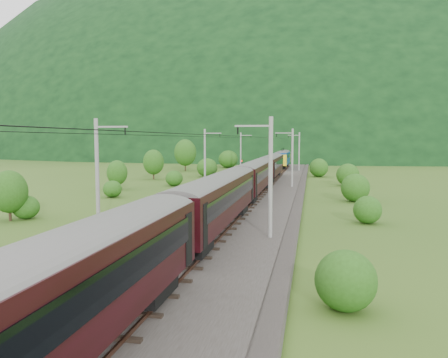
# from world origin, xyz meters

# --- Properties ---
(ground) EXTENTS (600.00, 600.00, 0.00)m
(ground) POSITION_xyz_m (0.00, 0.00, 0.00)
(ground) COLOR #32551A
(ground) RESTS_ON ground
(railbed) EXTENTS (14.00, 220.00, 0.30)m
(railbed) POSITION_xyz_m (0.00, 10.00, 0.15)
(railbed) COLOR #38332D
(railbed) RESTS_ON ground
(track_left) EXTENTS (2.40, 220.00, 0.27)m
(track_left) POSITION_xyz_m (-2.40, 10.00, 0.37)
(track_left) COLOR brown
(track_left) RESTS_ON railbed
(track_right) EXTENTS (2.40, 220.00, 0.27)m
(track_right) POSITION_xyz_m (2.40, 10.00, 0.37)
(track_right) COLOR brown
(track_right) RESTS_ON railbed
(catenary_left) EXTENTS (2.54, 192.28, 8.00)m
(catenary_left) POSITION_xyz_m (-6.12, 32.00, 4.50)
(catenary_left) COLOR gray
(catenary_left) RESTS_ON railbed
(catenary_right) EXTENTS (2.54, 192.28, 8.00)m
(catenary_right) POSITION_xyz_m (6.12, 32.00, 4.50)
(catenary_right) COLOR gray
(catenary_right) RESTS_ON railbed
(overhead_wires) EXTENTS (4.83, 198.00, 0.03)m
(overhead_wires) POSITION_xyz_m (0.00, 10.00, 7.10)
(overhead_wires) COLOR black
(overhead_wires) RESTS_ON ground
(mountain_main) EXTENTS (504.00, 360.00, 244.00)m
(mountain_main) POSITION_xyz_m (0.00, 260.00, 0.00)
(mountain_main) COLOR black
(mountain_main) RESTS_ON ground
(mountain_ridge) EXTENTS (336.00, 280.00, 132.00)m
(mountain_ridge) POSITION_xyz_m (-120.00, 300.00, 0.00)
(mountain_ridge) COLOR black
(mountain_ridge) RESTS_ON ground
(train) EXTENTS (2.65, 128.16, 4.60)m
(train) POSITION_xyz_m (2.40, 11.01, 3.19)
(train) COLOR black
(train) RESTS_ON ground
(hazard_post_near) EXTENTS (0.18, 0.18, 1.71)m
(hazard_post_near) POSITION_xyz_m (-0.61, 22.83, 1.16)
(hazard_post_near) COLOR red
(hazard_post_near) RESTS_ON railbed
(hazard_post_far) EXTENTS (0.17, 0.17, 1.62)m
(hazard_post_far) POSITION_xyz_m (0.18, 62.60, 1.11)
(hazard_post_far) COLOR red
(hazard_post_far) RESTS_ON railbed
(signal) EXTENTS (0.27, 0.27, 2.42)m
(signal) POSITION_xyz_m (-4.71, 56.02, 1.72)
(signal) COLOR black
(signal) RESTS_ON railbed
(vegetation_left) EXTENTS (12.47, 142.86, 6.85)m
(vegetation_left) POSITION_xyz_m (-14.71, 21.23, 2.79)
(vegetation_left) COLOR #265216
(vegetation_left) RESTS_ON ground
(vegetation_right) EXTENTS (7.28, 106.52, 3.17)m
(vegetation_right) POSITION_xyz_m (12.46, 9.06, 1.42)
(vegetation_right) COLOR #265216
(vegetation_right) RESTS_ON ground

